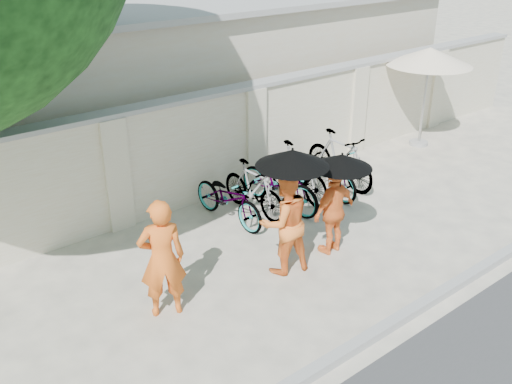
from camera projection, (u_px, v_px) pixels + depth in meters
ground at (278, 284)px, 8.49m from camera, size 80.00×80.00×0.00m
kerb at (365, 340)px, 7.26m from camera, size 40.00×0.16×0.12m
compound_wall at (210, 147)px, 10.89m from camera, size 20.00×0.30×2.00m
building_behind at (155, 72)px, 13.89m from camera, size 14.00×6.00×3.20m
monk_left at (162, 259)px, 7.52m from camera, size 0.73×0.61×1.72m
monk_center at (284, 222)px, 8.51m from camera, size 0.92×0.78×1.66m
parasol_center at (292, 158)px, 8.03m from camera, size 1.06×1.06×1.06m
monk_right at (334, 211)px, 9.06m from camera, size 0.88×0.41×1.47m
parasol_right at (342, 161)px, 8.64m from camera, size 0.94×0.94×0.88m
patio_umbrella at (429, 58)px, 12.98m from camera, size 2.07×2.07×2.34m
bike_0 at (229, 198)px, 10.11m from camera, size 0.73×1.79×0.92m
bike_1 at (253, 189)px, 10.39m from camera, size 0.52×1.66×0.99m
bike_2 at (279, 183)px, 10.62m from camera, size 0.88×1.96×0.99m
bike_3 at (297, 172)px, 10.98m from camera, size 0.62×1.83×1.08m
bike_4 at (323, 171)px, 11.20m from camera, size 0.64×1.82×0.95m
bike_5 at (339, 159)px, 11.53m from camera, size 0.58×1.87×1.11m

